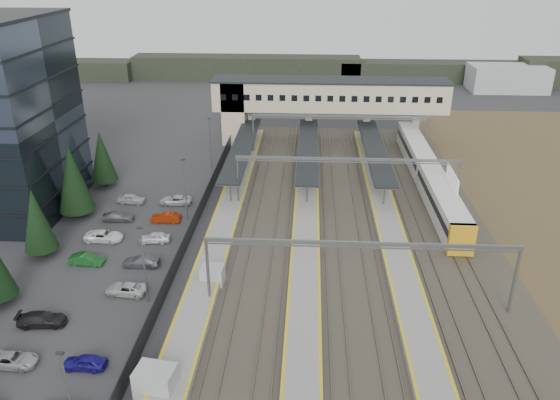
# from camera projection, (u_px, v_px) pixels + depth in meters

# --- Properties ---
(ground) EXTENTS (220.00, 220.00, 0.00)m
(ground) POSITION_uv_depth(u_px,v_px,m) (241.00, 261.00, 59.41)
(ground) COLOR #2B2B2D
(ground) RESTS_ON ground
(conifer_row) EXTENTS (4.42, 49.82, 9.50)m
(conifer_row) POSITION_uv_depth(u_px,v_px,m) (18.00, 233.00, 55.03)
(conifer_row) COLOR black
(conifer_row) RESTS_ON ground
(car_park) EXTENTS (10.43, 44.52, 1.26)m
(car_park) POSITION_uv_depth(u_px,v_px,m) (100.00, 282.00, 54.57)
(car_park) COLOR #9A999E
(car_park) RESTS_ON ground
(lampposts) EXTENTS (0.50, 53.25, 8.07)m
(lampposts) POSITION_uv_depth(u_px,v_px,m) (168.00, 219.00, 59.17)
(lampposts) COLOR slate
(lampposts) RESTS_ON ground
(fence) EXTENTS (0.08, 90.00, 2.00)m
(fence) POSITION_uv_depth(u_px,v_px,m) (191.00, 231.00, 63.88)
(fence) COLOR #26282B
(fence) RESTS_ON ground
(relay_cabin_near) EXTENTS (3.23, 2.57, 2.45)m
(relay_cabin_near) POSITION_uv_depth(u_px,v_px,m) (156.00, 382.00, 40.96)
(relay_cabin_near) COLOR #A0A3A5
(relay_cabin_near) RESTS_ON ground
(relay_cabin_far) EXTENTS (2.37, 2.02, 2.06)m
(relay_cabin_far) POSITION_uv_depth(u_px,v_px,m) (213.00, 276.00, 54.88)
(relay_cabin_far) COLOR #A0A3A5
(relay_cabin_far) RESTS_ON ground
(rail_corridor) EXTENTS (34.00, 90.00, 0.92)m
(rail_corridor) POSITION_uv_depth(u_px,v_px,m) (326.00, 240.00, 63.37)
(rail_corridor) COLOR #322F26
(rail_corridor) RESTS_ON ground
(canopies) EXTENTS (23.10, 30.00, 3.28)m
(canopies) POSITION_uv_depth(u_px,v_px,m) (308.00, 148.00, 82.01)
(canopies) COLOR black
(canopies) RESTS_ON ground
(footbridge) EXTENTS (40.40, 6.40, 11.20)m
(footbridge) POSITION_uv_depth(u_px,v_px,m) (313.00, 98.00, 93.97)
(footbridge) COLOR #B4A38C
(footbridge) RESTS_ON ground
(gantries) EXTENTS (28.40, 62.28, 7.17)m
(gantries) POSITION_uv_depth(u_px,v_px,m) (353.00, 203.00, 59.06)
(gantries) COLOR slate
(gantries) RESTS_ON ground
(train) EXTENTS (2.90, 40.24, 3.64)m
(train) POSITION_uv_depth(u_px,v_px,m) (427.00, 174.00, 77.24)
(train) COLOR silver
(train) RESTS_ON ground
(billboard) EXTENTS (0.34, 6.68, 5.80)m
(billboard) POSITION_uv_depth(u_px,v_px,m) (451.00, 186.00, 68.73)
(billboard) COLOR slate
(billboard) RESTS_ON ground
(treeline_far) EXTENTS (170.00, 19.00, 7.00)m
(treeline_far) POSITION_uv_depth(u_px,v_px,m) (375.00, 71.00, 140.96)
(treeline_far) COLOR black
(treeline_far) RESTS_ON ground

